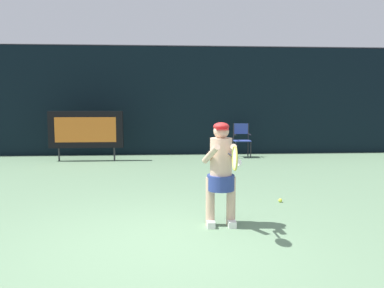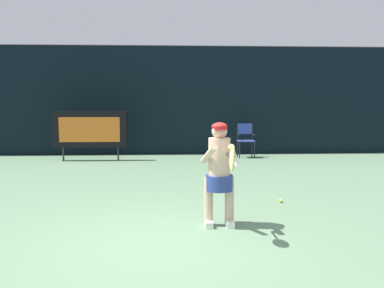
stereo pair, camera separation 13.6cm
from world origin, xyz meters
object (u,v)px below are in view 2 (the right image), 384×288
scoreboard (90,129)px  water_bottle (230,155)px  tennis_racket (231,158)px  tennis_player (219,170)px  tennis_ball_loose (281,201)px  umpire_chair (246,138)px

scoreboard → water_bottle: (4.27, 0.04, -0.82)m
tennis_racket → scoreboard: bearing=99.9°
tennis_player → tennis_ball_loose: 1.90m
tennis_ball_loose → tennis_racket: bearing=-121.9°
scoreboard → umpire_chair: 4.87m
umpire_chair → tennis_player: size_ratio=0.73×
tennis_player → tennis_ball_loose: size_ratio=21.78×
tennis_ball_loose → tennis_player: bearing=-135.7°
water_bottle → tennis_ball_loose: (0.12, -5.29, -0.09)m
umpire_chair → water_bottle: 0.87m
tennis_racket → umpire_chair: bearing=63.6°
umpire_chair → water_bottle: umpire_chair is taller
water_bottle → tennis_player: bearing=-99.8°
scoreboard → tennis_racket: size_ratio=3.65×
tennis_player → tennis_ball_loose: tennis_player is taller
scoreboard → tennis_player: bearing=-64.0°
tennis_ball_loose → umpire_chair: bearing=85.5°
water_bottle → tennis_player: tennis_player is taller
scoreboard → tennis_racket: 7.82m
water_bottle → tennis_player: size_ratio=0.18×
scoreboard → umpire_chair: size_ratio=2.04×
scoreboard → water_bottle: bearing=0.5°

